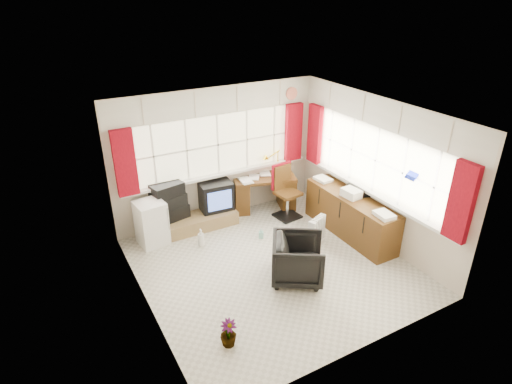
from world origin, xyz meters
TOP-DOWN VIEW (x-y plane):
  - ground at (0.00, 0.00)m, footprint 4.00×4.00m
  - room_walls at (0.00, 0.00)m, footprint 4.00×4.00m
  - window_back at (0.00, 1.94)m, footprint 3.70×0.12m
  - window_right at (1.94, 0.00)m, footprint 0.12×3.70m
  - curtains at (0.92, 0.93)m, footprint 3.83×3.83m
  - overhead_cabinets at (0.98, 0.98)m, footprint 3.98×3.98m
  - desk at (0.88, 1.80)m, footprint 1.33×0.94m
  - desk_lamp at (1.27, 1.92)m, footprint 0.19×0.18m
  - task_chair at (1.08, 1.38)m, footprint 0.49×0.51m
  - office_chair at (0.17, -0.44)m, footprint 1.05×1.05m
  - radiator at (1.01, 0.19)m, footprint 0.38×0.27m
  - credenza at (1.73, 0.20)m, footprint 0.50×2.00m
  - file_tray at (1.92, 0.25)m, footprint 0.39×0.44m
  - tv_bench at (-0.55, 1.72)m, footprint 1.40×0.50m
  - crt_tv at (-0.15, 1.87)m, footprint 0.64×0.60m
  - hifi_stack at (-1.06, 1.90)m, footprint 0.74×0.55m
  - mini_fridge at (-1.46, 1.63)m, footprint 0.52×0.52m
  - spray_bottle_a at (-0.76, 1.13)m, footprint 0.13×0.13m
  - spray_bottle_b at (0.27, 0.84)m, footprint 0.11×0.11m
  - flower_vase at (-1.34, -1.15)m, footprint 0.23×0.23m

SIDE VIEW (x-z plane):
  - ground at x=0.00m, z-range 0.00..0.00m
  - spray_bottle_b at x=0.27m, z-range 0.00..0.18m
  - tv_bench at x=-0.55m, z-range 0.00..0.25m
  - spray_bottle_a at x=-0.76m, z-range 0.00..0.32m
  - flower_vase at x=-1.34m, z-range 0.00..0.37m
  - radiator at x=1.01m, z-range -0.05..0.49m
  - office_chair at x=0.17m, z-range 0.00..0.70m
  - desk at x=0.88m, z-range 0.02..0.75m
  - credenza at x=1.73m, z-range -0.04..0.81m
  - mini_fridge at x=-1.46m, z-range 0.00..0.79m
  - crt_tv at x=-0.15m, z-range 0.25..0.79m
  - task_chair at x=1.08m, z-range 0.03..1.09m
  - hifi_stack at x=-1.06m, z-range 0.23..0.92m
  - file_tray at x=1.92m, z-range 0.75..0.88m
  - window_back at x=0.00m, z-range -0.85..2.75m
  - window_right at x=1.94m, z-range -0.85..2.75m
  - desk_lamp at x=1.27m, z-range 0.78..1.24m
  - curtains at x=0.92m, z-range 0.88..2.03m
  - room_walls at x=0.00m, z-range -0.50..3.50m
  - overhead_cabinets at x=0.98m, z-range 2.01..2.49m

